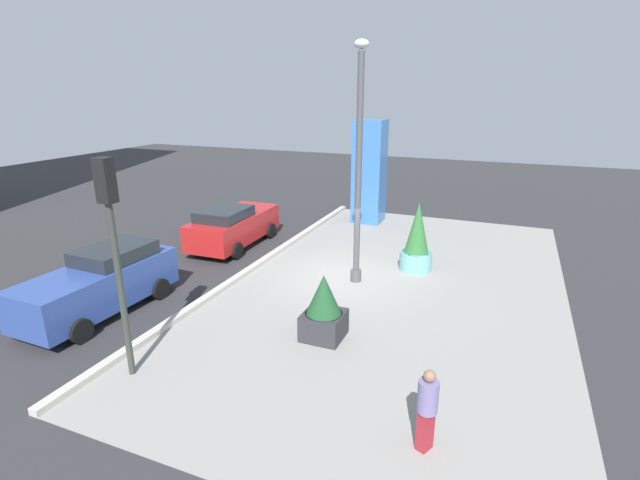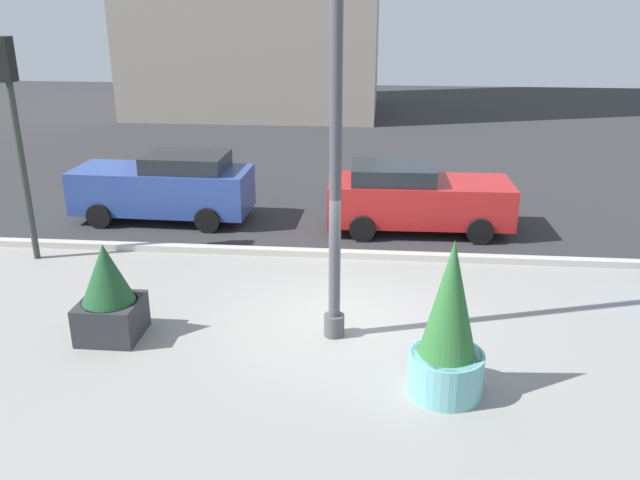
{
  "view_description": "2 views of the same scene",
  "coord_description": "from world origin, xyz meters",
  "px_view_note": "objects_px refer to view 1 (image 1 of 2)",
  "views": [
    {
      "loc": [
        -13.92,
        -4.96,
        6.1
      ],
      "look_at": [
        -0.83,
        0.43,
        1.53
      ],
      "focal_mm": 26.29,
      "sensor_mm": 36.0,
      "label": 1
    },
    {
      "loc": [
        0.6,
        -10.84,
        5.62
      ],
      "look_at": [
        -0.5,
        0.81,
        1.27
      ],
      "focal_mm": 37.04,
      "sensor_mm": 36.0,
      "label": 2
    }
  ],
  "objects_px": {
    "traffic_light_far_side": "(113,236)",
    "pedestrian_on_sidewalk": "(427,407)",
    "potted_plant_near_right": "(417,241)",
    "potted_plant_curbside": "(324,309)",
    "car_curb_east": "(101,282)",
    "lamp_post": "(358,172)",
    "car_curb_west": "(233,226)",
    "art_pillar_blue": "(369,172)"
  },
  "relations": [
    {
      "from": "traffic_light_far_side",
      "to": "car_curb_west",
      "type": "xyz_separation_m",
      "value": [
        8.61,
        2.77,
        -2.39
      ]
    },
    {
      "from": "traffic_light_far_side",
      "to": "potted_plant_near_right",
      "type": "bearing_deg",
      "value": -27.7
    },
    {
      "from": "traffic_light_far_side",
      "to": "pedestrian_on_sidewalk",
      "type": "height_order",
      "value": "traffic_light_far_side"
    },
    {
      "from": "pedestrian_on_sidewalk",
      "to": "potted_plant_near_right",
      "type": "bearing_deg",
      "value": 12.43
    },
    {
      "from": "potted_plant_near_right",
      "to": "car_curb_east",
      "type": "distance_m",
      "value": 10.1
    },
    {
      "from": "pedestrian_on_sidewalk",
      "to": "car_curb_east",
      "type": "bearing_deg",
      "value": 78.48
    },
    {
      "from": "lamp_post",
      "to": "car_curb_west",
      "type": "xyz_separation_m",
      "value": [
        1.62,
        5.75,
        -2.79
      ]
    },
    {
      "from": "traffic_light_far_side",
      "to": "lamp_post",
      "type": "bearing_deg",
      "value": -23.11
    },
    {
      "from": "traffic_light_far_side",
      "to": "pedestrian_on_sidewalk",
      "type": "distance_m",
      "value": 6.92
    },
    {
      "from": "potted_plant_curbside",
      "to": "car_curb_west",
      "type": "height_order",
      "value": "potted_plant_curbside"
    },
    {
      "from": "potted_plant_curbside",
      "to": "art_pillar_blue",
      "type": "bearing_deg",
      "value": 11.11
    },
    {
      "from": "potted_plant_curbside",
      "to": "car_curb_east",
      "type": "distance_m",
      "value": 6.46
    },
    {
      "from": "potted_plant_near_right",
      "to": "pedestrian_on_sidewalk",
      "type": "xyz_separation_m",
      "value": [
        -8.59,
        -1.89,
        -0.17
      ]
    },
    {
      "from": "potted_plant_near_right",
      "to": "traffic_light_far_side",
      "type": "relative_size",
      "value": 0.51
    },
    {
      "from": "lamp_post",
      "to": "traffic_light_far_side",
      "type": "distance_m",
      "value": 7.61
    },
    {
      "from": "pedestrian_on_sidewalk",
      "to": "potted_plant_curbside",
      "type": "bearing_deg",
      "value": 46.45
    },
    {
      "from": "traffic_light_far_side",
      "to": "pedestrian_on_sidewalk",
      "type": "bearing_deg",
      "value": -88.46
    },
    {
      "from": "potted_plant_curbside",
      "to": "pedestrian_on_sidewalk",
      "type": "xyz_separation_m",
      "value": [
        -2.96,
        -3.12,
        0.08
      ]
    },
    {
      "from": "lamp_post",
      "to": "art_pillar_blue",
      "type": "xyz_separation_m",
      "value": [
        7.28,
        1.79,
        -1.25
      ]
    },
    {
      "from": "potted_plant_curbside",
      "to": "car_curb_east",
      "type": "xyz_separation_m",
      "value": [
        -1.03,
        6.37,
        0.1
      ]
    },
    {
      "from": "potted_plant_near_right",
      "to": "car_curb_west",
      "type": "xyz_separation_m",
      "value": [
        -0.16,
        7.37,
        -0.2
      ]
    },
    {
      "from": "potted_plant_curbside",
      "to": "car_curb_east",
      "type": "height_order",
      "value": "car_curb_east"
    },
    {
      "from": "potted_plant_curbside",
      "to": "car_curb_west",
      "type": "bearing_deg",
      "value": 48.35
    },
    {
      "from": "car_curb_east",
      "to": "pedestrian_on_sidewalk",
      "type": "xyz_separation_m",
      "value": [
        -1.93,
        -9.49,
        -0.02
      ]
    },
    {
      "from": "car_curb_west",
      "to": "art_pillar_blue",
      "type": "bearing_deg",
      "value": -35.03
    },
    {
      "from": "car_curb_east",
      "to": "car_curb_west",
      "type": "xyz_separation_m",
      "value": [
        6.5,
        -0.22,
        -0.05
      ]
    },
    {
      "from": "traffic_light_far_side",
      "to": "car_curb_west",
      "type": "relative_size",
      "value": 1.06
    },
    {
      "from": "lamp_post",
      "to": "pedestrian_on_sidewalk",
      "type": "distance_m",
      "value": 8.15
    },
    {
      "from": "potted_plant_near_right",
      "to": "car_curb_east",
      "type": "height_order",
      "value": "potted_plant_near_right"
    },
    {
      "from": "potted_plant_curbside",
      "to": "traffic_light_far_side",
      "type": "xyz_separation_m",
      "value": [
        -3.14,
        3.38,
        2.44
      ]
    },
    {
      "from": "art_pillar_blue",
      "to": "potted_plant_near_right",
      "type": "distance_m",
      "value": 6.61
    },
    {
      "from": "lamp_post",
      "to": "pedestrian_on_sidewalk",
      "type": "height_order",
      "value": "lamp_post"
    },
    {
      "from": "lamp_post",
      "to": "car_curb_west",
      "type": "height_order",
      "value": "lamp_post"
    },
    {
      "from": "art_pillar_blue",
      "to": "potted_plant_curbside",
      "type": "height_order",
      "value": "art_pillar_blue"
    },
    {
      "from": "lamp_post",
      "to": "traffic_light_far_side",
      "type": "bearing_deg",
      "value": 156.89
    },
    {
      "from": "lamp_post",
      "to": "potted_plant_curbside",
      "type": "relative_size",
      "value": 4.32
    },
    {
      "from": "lamp_post",
      "to": "art_pillar_blue",
      "type": "height_order",
      "value": "lamp_post"
    },
    {
      "from": "potted_plant_curbside",
      "to": "car_curb_east",
      "type": "bearing_deg",
      "value": 99.17
    },
    {
      "from": "art_pillar_blue",
      "to": "pedestrian_on_sidewalk",
      "type": "xyz_separation_m",
      "value": [
        -14.09,
        -5.3,
        -1.51
      ]
    },
    {
      "from": "potted_plant_curbside",
      "to": "potted_plant_near_right",
      "type": "height_order",
      "value": "potted_plant_near_right"
    },
    {
      "from": "potted_plant_curbside",
      "to": "car_curb_east",
      "type": "relative_size",
      "value": 0.37
    },
    {
      "from": "traffic_light_far_side",
      "to": "car_curb_east",
      "type": "xyz_separation_m",
      "value": [
        2.11,
        2.99,
        -2.34
      ]
    }
  ]
}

